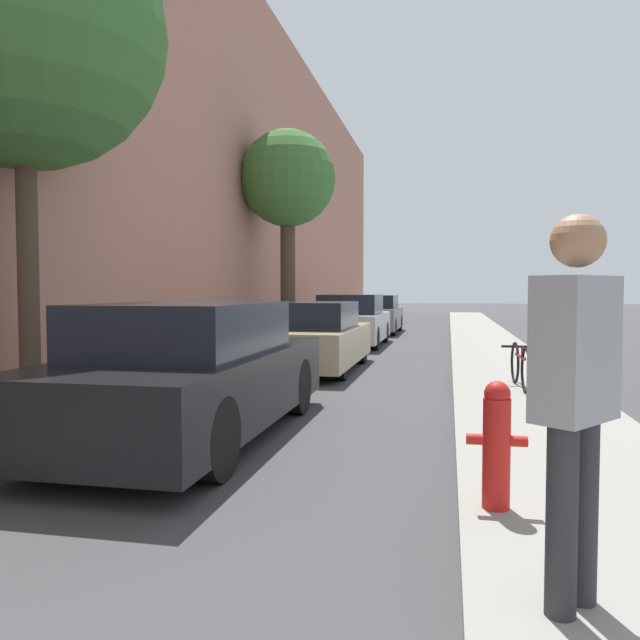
{
  "coord_description": "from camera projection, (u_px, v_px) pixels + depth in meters",
  "views": [
    {
      "loc": [
        1.82,
        0.25,
        1.59
      ],
      "look_at": [
        -0.23,
        10.05,
        1.11
      ],
      "focal_mm": 34.56,
      "sensor_mm": 36.0,
      "label": 1
    }
  ],
  "objects": [
    {
      "name": "ground_plane",
      "position": [
        376.0,
        352.0,
        15.84
      ],
      "size": [
        120.0,
        120.0,
        0.0
      ],
      "primitive_type": "plane",
      "color": "#3D3D3F"
    },
    {
      "name": "fire_hydrant",
      "position": [
        497.0,
        443.0,
        4.14
      ],
      "size": [
        0.4,
        0.18,
        0.87
      ],
      "color": "red",
      "rests_on": "sidewalk_right"
    },
    {
      "name": "building_facade_left",
      "position": [
        219.0,
        150.0,
        16.45
      ],
      "size": [
        0.7,
        52.0,
        10.68
      ],
      "color": "tan",
      "rests_on": "ground"
    },
    {
      "name": "street_tree_far",
      "position": [
        288.0,
        181.0,
        17.68
      ],
      "size": [
        2.77,
        2.77,
        6.07
      ],
      "color": "#4C3A2B",
      "rests_on": "sidewalk_left"
    },
    {
      "name": "parked_car_black",
      "position": [
        192.0,
        373.0,
        6.61
      ],
      "size": [
        1.81,
        4.6,
        1.46
      ],
      "color": "black",
      "rests_on": "ground"
    },
    {
      "name": "sidewalk_right",
      "position": [
        493.0,
        352.0,
        15.25
      ],
      "size": [
        2.0,
        52.0,
        0.12
      ],
      "color": "gray",
      "rests_on": "ground"
    },
    {
      "name": "parked_car_grey",
      "position": [
        375.0,
        315.0,
        22.85
      ],
      "size": [
        1.77,
        4.28,
        1.41
      ],
      "color": "black",
      "rests_on": "ground"
    },
    {
      "name": "parked_car_silver",
      "position": [
        352.0,
        322.0,
        17.62
      ],
      "size": [
        1.82,
        4.11,
        1.47
      ],
      "color": "black",
      "rests_on": "ground"
    },
    {
      "name": "bicycle",
      "position": [
        520.0,
        366.0,
        9.25
      ],
      "size": [
        0.44,
        1.61,
        0.66
      ],
      "rotation": [
        0.0,
        0.0,
        0.05
      ],
      "color": "black",
      "rests_on": "sidewalk_right"
    },
    {
      "name": "parked_car_champagne",
      "position": [
        309.0,
        338.0,
        12.22
      ],
      "size": [
        1.92,
        4.14,
        1.36
      ],
      "color": "black",
      "rests_on": "ground"
    },
    {
      "name": "sidewalk_left",
      "position": [
        268.0,
        347.0,
        16.44
      ],
      "size": [
        2.0,
        52.0,
        0.12
      ],
      "color": "gray",
      "rests_on": "ground"
    },
    {
      "name": "pedestrian",
      "position": [
        575.0,
        386.0,
        2.8
      ],
      "size": [
        0.45,
        0.48,
        1.82
      ],
      "rotation": [
        0.0,
        0.0,
        -2.23
      ],
      "color": "#2D2D33",
      "rests_on": "sidewalk_right"
    },
    {
      "name": "street_tree_near",
      "position": [
        23.0,
        26.0,
        7.72
      ],
      "size": [
        3.58,
        3.58,
        6.59
      ],
      "color": "#4C3A2B",
      "rests_on": "sidewalk_left"
    }
  ]
}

